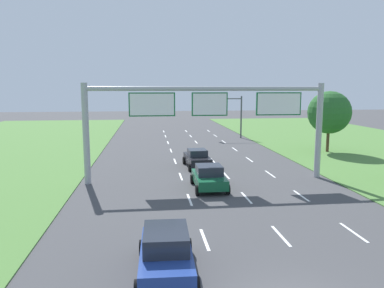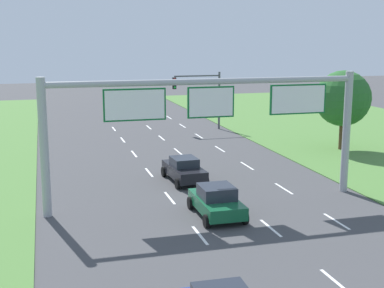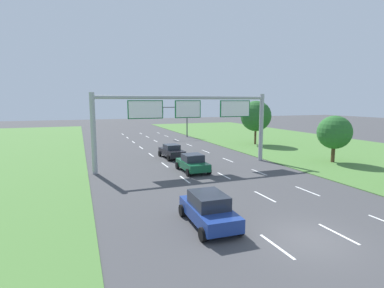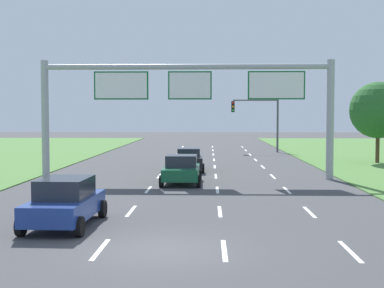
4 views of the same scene
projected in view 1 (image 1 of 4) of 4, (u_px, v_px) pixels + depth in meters
name	position (u px, v px, depth m)	size (l,w,h in m)	color
lane_dashes_inner_left	(185.00, 187.00, 25.40)	(0.14, 68.40, 0.01)	white
lane_dashes_inner_right	(235.00, 185.00, 25.80)	(0.14, 68.40, 0.01)	white
lane_dashes_slip	(284.00, 184.00, 26.21)	(0.14, 68.40, 0.01)	white
car_near_red	(197.00, 158.00, 31.57)	(2.19, 4.26, 1.53)	black
car_lead_silver	(209.00, 177.00, 24.82)	(2.18, 4.04, 1.58)	#145633
car_mid_lane	(166.00, 252.00, 13.40)	(2.20, 4.30, 1.65)	navy
sign_gantry	(209.00, 112.00, 26.47)	(17.24, 0.44, 7.00)	#9EA0A5
traffic_light_mast	(227.00, 109.00, 49.55)	(4.76, 0.49, 5.60)	#47494F
roadside_tree_far	(329.00, 112.00, 38.52)	(4.39, 4.39, 6.35)	#513823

